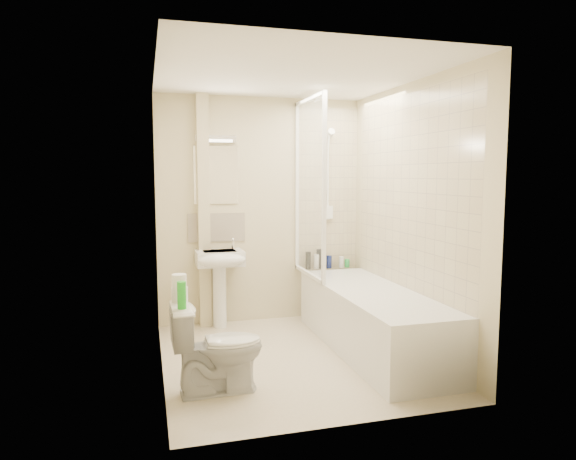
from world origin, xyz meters
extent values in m
plane|color=beige|center=(0.00, 0.00, 0.00)|extent=(2.50, 2.50, 0.00)
cube|color=beige|center=(0.00, 1.25, 1.20)|extent=(2.20, 0.02, 2.40)
cube|color=beige|center=(-1.10, 0.00, 1.20)|extent=(0.02, 2.50, 2.40)
cube|color=beige|center=(1.10, 0.00, 1.20)|extent=(0.02, 2.50, 2.40)
cube|color=white|center=(0.00, 0.00, 2.40)|extent=(2.20, 2.50, 0.02)
cube|color=beige|center=(0.75, 1.24, 1.42)|extent=(0.70, 0.01, 1.75)
cube|color=beige|center=(1.09, 0.01, 1.42)|extent=(0.01, 2.10, 1.75)
cube|color=beige|center=(-0.62, 1.19, 1.20)|extent=(0.12, 0.12, 2.40)
cube|color=beige|center=(-0.48, 1.24, 1.03)|extent=(0.60, 0.02, 0.30)
cube|color=white|center=(-0.48, 1.24, 1.58)|extent=(0.46, 0.01, 0.60)
cube|color=silver|center=(-0.48, 1.22, 1.95)|extent=(0.42, 0.07, 0.07)
cube|color=white|center=(0.75, 0.01, 0.28)|extent=(0.70, 2.10, 0.55)
cube|color=white|center=(0.75, 0.01, 0.49)|extent=(0.56, 1.96, 0.05)
cube|color=white|center=(0.40, 0.80, 1.45)|extent=(0.01, 0.90, 1.80)
cube|color=white|center=(0.40, 1.23, 1.45)|extent=(0.04, 0.04, 1.80)
cube|color=white|center=(0.40, 0.35, 1.45)|extent=(0.04, 0.04, 1.80)
cube|color=white|center=(0.40, 0.80, 2.33)|extent=(0.04, 0.90, 0.04)
cube|color=white|center=(0.40, 0.80, 0.57)|extent=(0.04, 0.90, 0.03)
cylinder|color=white|center=(0.75, 1.22, 1.55)|extent=(0.02, 0.02, 0.90)
cylinder|color=white|center=(0.75, 1.22, 1.10)|extent=(0.05, 0.05, 0.02)
cylinder|color=white|center=(0.75, 1.22, 2.00)|extent=(0.05, 0.05, 0.02)
cylinder|color=white|center=(0.75, 1.15, 2.03)|extent=(0.08, 0.11, 0.11)
cube|color=white|center=(0.75, 1.21, 1.17)|extent=(0.10, 0.05, 0.14)
cylinder|color=white|center=(0.73, 1.19, 1.60)|extent=(0.01, 0.13, 0.84)
cylinder|color=white|center=(-0.48, 1.08, 0.32)|extent=(0.14, 0.14, 0.64)
cube|color=white|center=(-0.48, 1.05, 0.74)|extent=(0.48, 0.37, 0.15)
ellipsoid|color=white|center=(-0.48, 0.88, 0.74)|extent=(0.48, 0.20, 0.15)
cube|color=silver|center=(-0.48, 1.05, 0.79)|extent=(0.33, 0.24, 0.04)
cylinder|color=white|center=(-0.64, 1.16, 0.86)|extent=(0.03, 0.03, 0.10)
cylinder|color=white|center=(-0.33, 1.16, 0.86)|extent=(0.03, 0.03, 0.10)
sphere|color=white|center=(-0.64, 1.16, 0.91)|extent=(0.04, 0.04, 0.04)
sphere|color=white|center=(-0.33, 1.16, 0.91)|extent=(0.04, 0.04, 0.04)
cylinder|color=black|center=(0.51, 1.16, 0.65)|extent=(0.06, 0.06, 0.19)
cylinder|color=silver|center=(0.60, 1.16, 0.63)|extent=(0.06, 0.06, 0.16)
cylinder|color=black|center=(0.63, 1.16, 0.66)|extent=(0.06, 0.06, 0.22)
cylinder|color=navy|center=(0.75, 1.16, 0.62)|extent=(0.06, 0.06, 0.14)
cylinder|color=silver|center=(0.90, 1.16, 0.61)|extent=(0.06, 0.06, 0.12)
cylinder|color=green|center=(0.97, 1.16, 0.60)|extent=(0.06, 0.06, 0.09)
imported|color=white|center=(-0.72, -0.52, 0.33)|extent=(0.41, 0.68, 0.67)
cylinder|color=white|center=(-0.98, -0.41, 0.72)|extent=(0.12, 0.12, 0.10)
cylinder|color=white|center=(-0.98, -0.44, 0.82)|extent=(0.10, 0.10, 0.10)
cylinder|color=green|center=(-0.98, -0.63, 0.76)|extent=(0.06, 0.06, 0.19)
camera|label=1|loc=(-1.19, -4.14, 1.58)|focal=32.00mm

